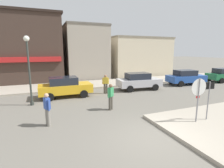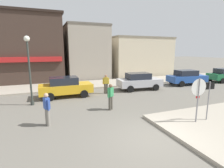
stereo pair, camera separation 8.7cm
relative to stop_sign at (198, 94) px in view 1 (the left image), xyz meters
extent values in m
plane|color=#6B665B|center=(-2.78, -0.43, -1.52)|extent=(160.00, 160.00, 0.00)
cube|color=#A89E8C|center=(-2.78, 11.62, -1.44)|extent=(80.00, 4.00, 0.15)
cylinder|color=gray|center=(0.00, -0.01, -0.37)|extent=(0.07, 0.07, 2.30)
cylinder|color=red|center=(0.00, 0.01, 0.35)|extent=(0.76, 0.09, 0.76)
cylinder|color=white|center=(0.00, 0.00, 0.35)|extent=(0.82, 0.09, 0.82)
cube|color=red|center=(0.00, 0.01, -0.13)|extent=(0.20, 0.03, 0.11)
cylinder|color=gray|center=(0.72, 0.01, -0.47)|extent=(0.06, 0.06, 2.10)
cube|color=black|center=(0.72, 0.02, 0.36)|extent=(0.60, 0.07, 0.34)
cube|color=white|center=(0.72, 0.02, 0.36)|extent=(0.54, 0.06, 0.29)
cube|color=black|center=(0.72, 0.03, 0.36)|extent=(0.34, 0.04, 0.08)
cylinder|color=#333833|center=(-7.62, 6.39, 0.58)|extent=(0.12, 0.12, 4.20)
cylinder|color=#333833|center=(-7.62, 6.39, -1.40)|extent=(0.24, 0.24, 0.24)
sphere|color=white|center=(-7.62, 6.39, 2.79)|extent=(0.36, 0.36, 0.36)
cone|color=#333833|center=(-7.62, 6.39, 2.94)|extent=(0.32, 0.32, 0.18)
cube|color=gold|center=(-5.23, 7.76, -0.85)|extent=(4.00, 1.70, 0.66)
cube|color=#1E232D|center=(-5.38, 7.76, -0.24)|extent=(2.08, 1.39, 0.56)
cylinder|color=black|center=(-3.99, 8.61, -1.22)|extent=(0.60, 0.18, 0.60)
cylinder|color=black|center=(-3.99, 6.91, -1.22)|extent=(0.60, 0.18, 0.60)
cylinder|color=black|center=(-6.47, 8.61, -1.22)|extent=(0.60, 0.18, 0.60)
cylinder|color=black|center=(-6.47, 6.91, -1.22)|extent=(0.60, 0.18, 0.60)
cube|color=#B7B7BC|center=(1.43, 7.88, -0.85)|extent=(4.14, 2.05, 0.66)
cube|color=#1E232D|center=(1.28, 7.90, -0.24)|extent=(2.20, 1.57, 0.56)
cylinder|color=black|center=(2.74, 8.62, -1.22)|extent=(0.61, 0.23, 0.60)
cylinder|color=black|center=(2.59, 6.92, -1.22)|extent=(0.61, 0.23, 0.60)
cylinder|color=black|center=(0.27, 8.84, -1.22)|extent=(0.61, 0.23, 0.60)
cylinder|color=black|center=(0.12, 7.15, -1.22)|extent=(0.61, 0.23, 0.60)
cube|color=#234C9E|center=(7.30, 8.08, -0.85)|extent=(4.15, 2.10, 0.66)
cube|color=#1E232D|center=(7.15, 8.10, -0.24)|extent=(2.21, 1.60, 0.56)
cylinder|color=black|center=(8.62, 8.80, -1.22)|extent=(0.62, 0.24, 0.60)
cylinder|color=black|center=(8.45, 7.11, -1.22)|extent=(0.62, 0.24, 0.60)
cylinder|color=black|center=(6.15, 9.05, -1.22)|extent=(0.62, 0.24, 0.60)
cylinder|color=black|center=(5.98, 7.36, -1.22)|extent=(0.62, 0.24, 0.60)
cube|color=#1E6B3D|center=(12.83, 7.83, -0.85)|extent=(4.16, 2.13, 0.66)
cube|color=#1E232D|center=(12.68, 7.85, -0.24)|extent=(2.22, 1.62, 0.56)
cylinder|color=black|center=(11.69, 8.81, -1.22)|extent=(0.62, 0.25, 0.60)
cylinder|color=black|center=(11.50, 7.12, -1.22)|extent=(0.62, 0.25, 0.60)
cylinder|color=#4C473D|center=(-3.02, 3.62, -1.09)|extent=(0.16, 0.16, 0.85)
cylinder|color=#4C473D|center=(-3.17, 3.52, -1.09)|extent=(0.16, 0.16, 0.85)
cube|color=#338C51|center=(-3.10, 3.57, -0.40)|extent=(0.42, 0.39, 0.54)
sphere|color=brown|center=(-3.10, 3.57, -0.02)|extent=(0.22, 0.22, 0.22)
cylinder|color=#338C51|center=(-2.91, 3.71, -0.45)|extent=(0.13, 0.13, 0.52)
cylinder|color=#338C51|center=(-3.28, 3.43, -0.45)|extent=(0.13, 0.13, 0.52)
cylinder|color=#4C473D|center=(-1.89, 7.54, -1.09)|extent=(0.16, 0.16, 0.85)
cylinder|color=#4C473D|center=(-2.06, 7.60, -1.09)|extent=(0.16, 0.16, 0.85)
cube|color=gold|center=(-1.98, 7.57, -0.40)|extent=(0.41, 0.33, 0.54)
sphere|color=#9E7051|center=(-1.98, 7.57, -0.02)|extent=(0.22, 0.22, 0.22)
cylinder|color=gold|center=(-1.76, 7.49, -0.45)|extent=(0.12, 0.12, 0.52)
cylinder|color=gold|center=(-2.19, 7.65, -0.45)|extent=(0.12, 0.12, 0.52)
cylinder|color=gray|center=(-6.72, 2.47, -1.09)|extent=(0.16, 0.16, 0.85)
cylinder|color=gray|center=(-6.77, 2.64, -1.09)|extent=(0.16, 0.16, 0.85)
cube|color=#3351A8|center=(-6.75, 2.56, -0.40)|extent=(0.32, 0.41, 0.54)
sphere|color=tan|center=(-6.75, 2.56, -0.02)|extent=(0.22, 0.22, 0.22)
cylinder|color=#3351A8|center=(-6.68, 2.34, -0.45)|extent=(0.11, 0.11, 0.52)
cylinder|color=#3351A8|center=(-6.82, 2.78, -0.45)|extent=(0.11, 0.11, 0.52)
cube|color=#3D2D26|center=(-10.04, 18.18, 2.17)|extent=(10.89, 9.12, 7.38)
cube|color=#B21E1E|center=(-10.04, 13.47, 1.18)|extent=(10.35, 0.40, 0.50)
cube|color=black|center=(-10.04, 18.18, 5.98)|extent=(11.22, 9.39, 0.24)
cube|color=#9E9384|center=(-1.48, 16.93, 1.73)|extent=(5.09, 5.91, 6.49)
cube|color=#5E584F|center=(-1.48, 16.93, 5.08)|extent=(5.19, 6.02, 0.20)
cube|color=beige|center=(6.43, 17.06, 1.10)|extent=(8.71, 5.76, 5.24)
cube|color=gray|center=(6.43, 17.06, 3.82)|extent=(8.89, 5.88, 0.20)
camera|label=1|loc=(-6.85, -5.96, 2.06)|focal=28.00mm
camera|label=2|loc=(-6.77, -5.99, 2.06)|focal=28.00mm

